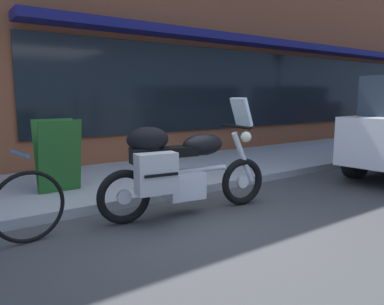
# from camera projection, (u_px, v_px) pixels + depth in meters

# --- Properties ---
(ground_plane) EXTENTS (80.00, 80.00, 0.00)m
(ground_plane) POSITION_uv_depth(u_px,v_px,m) (210.00, 222.00, 4.13)
(ground_plane) COLOR #3B3B3B
(storefront_building) EXTENTS (18.04, 0.90, 6.60)m
(storefront_building) POSITION_uv_depth(u_px,v_px,m) (275.00, 24.00, 9.49)
(storefront_building) COLOR brown
(storefront_building) RESTS_ON ground_plane
(touring_motorcycle) EXTENTS (2.18, 0.66, 1.38)m
(touring_motorcycle) POSITION_uv_depth(u_px,v_px,m) (179.00, 166.00, 4.27)
(touring_motorcycle) COLOR black
(touring_motorcycle) RESTS_ON ground_plane
(sandwich_board_sign) EXTENTS (0.55, 0.42, 0.97)m
(sandwich_board_sign) POSITION_uv_depth(u_px,v_px,m) (58.00, 156.00, 4.94)
(sandwich_board_sign) COLOR #1E511E
(sandwich_board_sign) RESTS_ON sidewalk_curb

